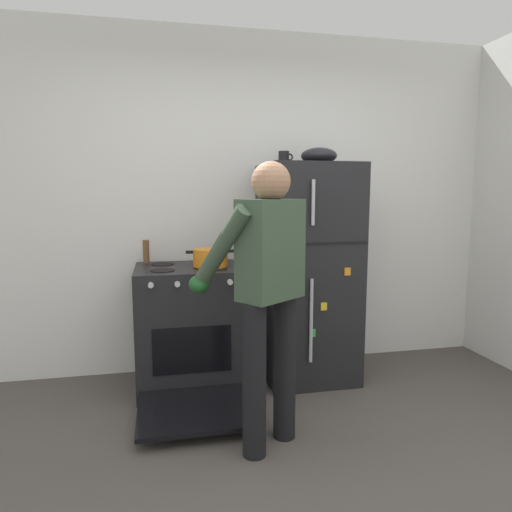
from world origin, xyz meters
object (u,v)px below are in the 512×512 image
Objects in this scene: mixing_bowl at (319,156)px; red_pot at (210,258)px; pepper_mill at (146,252)px; person_cook at (266,281)px; stove_range at (189,328)px; coffee_mug at (284,158)px; refrigerator at (307,272)px.

red_pot is at bearing -176.57° from mixing_bowl.
mixing_bowl reaches higher than pepper_mill.
person_cook is 0.89m from red_pot.
pepper_mill reaches higher than stove_range.
mixing_bowl reaches higher than coffee_mug.
mixing_bowl reaches higher than stove_range.
coffee_mug is at bearing 164.17° from refrigerator.
coffee_mug is at bearing 69.31° from person_cook.
mixing_bowl is at bearing 1.03° from stove_range.
coffee_mug is (-0.18, 0.05, 0.87)m from refrigerator.
stove_range is 6.87× the size of pepper_mill.
mixing_bowl is at bearing 3.43° from red_pot.
coffee_mug is 0.63× the size of pepper_mill.
stove_range is 1.46m from coffee_mug.
pepper_mill is at bearing 120.91° from person_cook.
coffee_mug is (0.58, 0.10, 0.73)m from red_pot.
mixing_bowl reaches higher than person_cook.
mixing_bowl is at bearing 55.86° from person_cook.
mixing_bowl is at bearing 0.22° from refrigerator.
coffee_mug is 0.26m from mixing_bowl.
stove_range is 0.55m from red_pot.
refrigerator is 0.89m from coffee_mug.
pepper_mill is at bearing 171.77° from coffee_mug.
person_cook is (-0.54, -0.92, 0.13)m from refrigerator.
stove_range is (-0.91, -0.02, -0.39)m from refrigerator.
red_pot is at bearing -11.36° from stove_range.
pepper_mill is at bearing 144.01° from stove_range.
refrigerator reaches higher than pepper_mill.
refrigerator is 1.24m from pepper_mill.
refrigerator is at bearing -9.37° from pepper_mill.
pepper_mill is 0.66× the size of mixing_bowl.
pepper_mill is (-0.30, 0.22, 0.55)m from stove_range.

